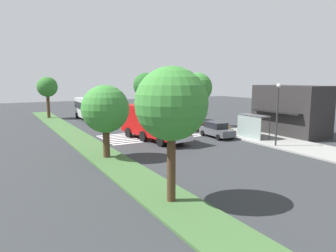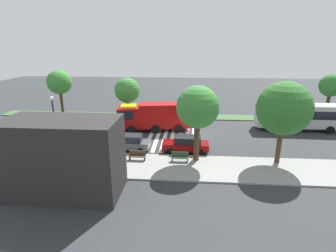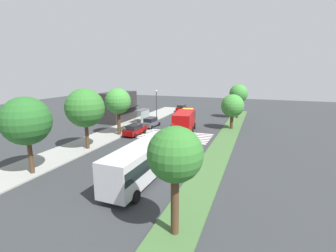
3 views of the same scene
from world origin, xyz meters
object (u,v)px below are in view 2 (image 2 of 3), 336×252
object	(u,v)px
sidewalk_tree_center	(198,108)
median_tree_center	(59,82)
transit_bus	(298,115)
fire_truck	(153,115)
median_tree_far_west	(331,86)
median_tree_west	(127,91)
parked_car_west	(186,144)
street_lamp	(55,121)
parked_car_mid	(129,142)
bus_stop_shelter	(95,142)
bench_west_of_shelter	(180,157)
sidewalk_tree_west	(284,109)
bench_near_shelter	(137,155)

from	to	relation	value
sidewalk_tree_center	median_tree_center	world-z (taller)	sidewalk_tree_center
transit_bus	fire_truck	bearing A→B (deg)	-173.69
median_tree_far_west	median_tree_west	xyz separation A→B (m)	(29.79, 0.00, -1.05)
parked_car_west	street_lamp	size ratio (longest dim) A/B	0.81
transit_bus	parked_car_west	bearing A→B (deg)	-148.21
parked_car_mid	transit_bus	world-z (taller)	transit_bus
median_tree_west	bus_stop_shelter	bearing A→B (deg)	92.13
median_tree_center	transit_bus	bearing A→B (deg)	171.41
transit_bus	bench_west_of_shelter	size ratio (longest dim) A/B	6.55
parked_car_mid	street_lamp	size ratio (longest dim) A/B	0.79
street_lamp	sidewalk_tree_west	distance (m)	21.47
street_lamp	median_tree_west	distance (m)	15.88
parked_car_mid	median_tree_far_west	bearing A→B (deg)	-150.50
bus_stop_shelter	bench_west_of_shelter	xyz separation A→B (m)	(-8.07, -0.00, -1.30)
bus_stop_shelter	bench_near_shelter	world-z (taller)	bus_stop_shelter
street_lamp	median_tree_center	size ratio (longest dim) A/B	0.84
median_tree_west	street_lamp	bearing A→B (deg)	76.79
street_lamp	sidewalk_tree_west	xyz separation A→B (m)	(-21.40, 0.40, 1.68)
fire_truck	sidewalk_tree_center	size ratio (longest dim) A/B	1.37
fire_truck	street_lamp	bearing A→B (deg)	36.80
parked_car_west	parked_car_mid	distance (m)	6.07
bench_west_of_shelter	median_tree_center	bearing A→B (deg)	-40.22
parked_car_mid	bench_west_of_shelter	xyz separation A→B (m)	(-5.51, 2.67, -0.28)
parked_car_mid	transit_bus	size ratio (longest dim) A/B	0.44
sidewalk_tree_west	parked_car_west	bearing A→B (deg)	-14.45
parked_car_west	median_tree_west	distance (m)	16.79
parked_car_west	bus_stop_shelter	xyz separation A→B (m)	(8.63, 2.67, 1.02)
fire_truck	bus_stop_shelter	size ratio (longest dim) A/B	2.80
sidewalk_tree_center	transit_bus	bearing A→B (deg)	-141.44
fire_truck	parked_car_mid	size ratio (longest dim) A/B	2.12
sidewalk_tree_center	parked_car_west	bearing A→B (deg)	-66.23
transit_bus	street_lamp	size ratio (longest dim) A/B	1.78
bus_stop_shelter	transit_bus	bearing A→B (deg)	-154.12
bench_near_shelter	median_tree_west	xyz separation A→B (m)	(4.61, -16.33, 3.45)
parked_car_mid	median_tree_west	distance (m)	14.38
transit_bus	median_tree_west	world-z (taller)	median_tree_west
bench_near_shelter	sidewalk_tree_west	size ratio (longest dim) A/B	0.21
transit_bus	sidewalk_tree_west	distance (m)	12.61
bench_near_shelter	street_lamp	world-z (taller)	street_lamp
parked_car_mid	bench_west_of_shelter	size ratio (longest dim) A/B	2.89
parked_car_west	median_tree_far_west	xyz separation A→B (m)	(-20.55, -13.66, 4.22)
transit_bus	sidewalk_tree_west	size ratio (longest dim) A/B	1.38
bench_near_shelter	median_tree_center	bearing A→B (deg)	-46.99
transit_bus	bus_stop_shelter	world-z (taller)	transit_bus
bench_near_shelter	sidewalk_tree_west	distance (m)	13.99
median_tree_far_west	bench_west_of_shelter	bearing A→B (deg)	37.72
median_tree_far_west	bench_near_shelter	bearing A→B (deg)	32.96
bench_west_of_shelter	median_tree_west	size ratio (longest dim) A/B	0.27
transit_bus	bench_near_shelter	xyz separation A→B (m)	(19.00, 11.16, -1.44)
fire_truck	median_tree_center	distance (m)	17.22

